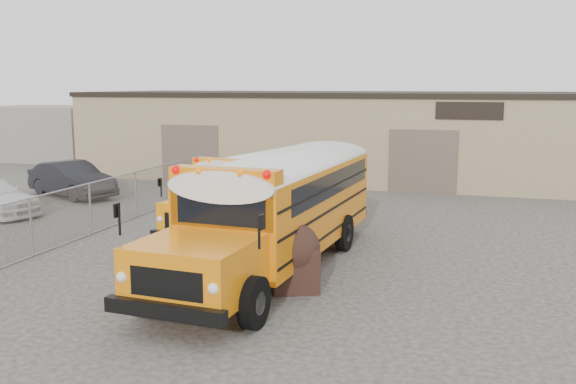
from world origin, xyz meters
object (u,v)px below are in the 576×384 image
(school_bus_right, at_px, (344,171))
(car_dark, at_px, (72,179))
(school_bus_left, at_px, (333,165))
(tarp_bundle, at_px, (295,256))

(school_bus_right, height_order, car_dark, school_bus_right)
(school_bus_left, height_order, tarp_bundle, school_bus_left)
(tarp_bundle, distance_m, car_dark, 16.84)
(car_dark, bearing_deg, school_bus_left, -54.41)
(school_bus_right, relative_size, car_dark, 2.28)
(tarp_bundle, bearing_deg, school_bus_right, 94.16)
(car_dark, bearing_deg, school_bus_right, -72.80)
(school_bus_right, height_order, tarp_bundle, school_bus_right)
(tarp_bundle, relative_size, car_dark, 0.34)
(school_bus_left, bearing_deg, car_dark, -167.65)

